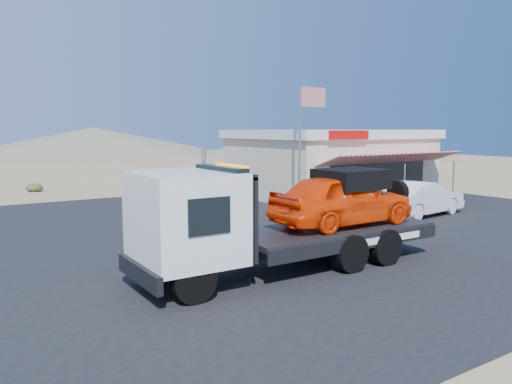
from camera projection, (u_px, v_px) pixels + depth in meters
ground at (271, 246)px, 16.93m from camera, size 120.00×120.00×0.00m
asphalt_lot at (270, 226)px, 20.51m from camera, size 32.00×24.00×0.02m
tow_truck at (286, 213)px, 13.86m from camera, size 9.07×2.69×3.03m
white_sedan at (421, 198)px, 22.81m from camera, size 4.98×2.23×1.59m
jerky_store at (330, 162)px, 29.83m from camera, size 10.40×9.97×3.90m
flagpole at (304, 133)px, 22.88m from camera, size 1.55×0.10×6.00m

